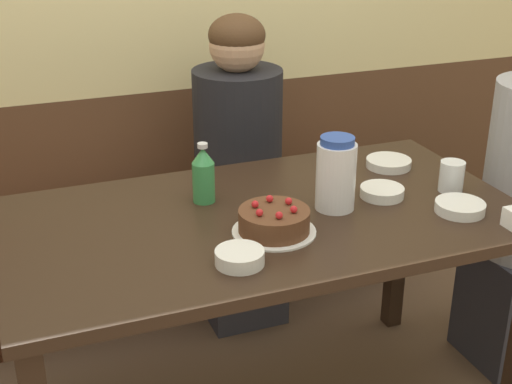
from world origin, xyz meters
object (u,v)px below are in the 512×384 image
person_dark_striped (238,179)px  bowl_sauce_shallow (389,163)px  bench_seat (191,248)px  glass_water_tall (452,176)px  water_pitcher (336,174)px  bowl_soup_white (240,257)px  soju_bottle (203,174)px  bowl_rice_small (382,192)px  birthday_cake (274,221)px  bowl_side_dish (460,207)px

person_dark_striped → bowl_sauce_shallow: bearing=37.9°
bench_seat → glass_water_tall: 1.21m
bench_seat → water_pitcher: (0.21, -0.86, 0.64)m
glass_water_tall → bowl_soup_white: bearing=-165.4°
bench_seat → bowl_soup_white: (-0.17, -1.08, 0.55)m
soju_bottle → bowl_sauce_shallow: bearing=3.8°
bowl_rice_small → bowl_sauce_shallow: 0.25m
birthday_cake → bowl_rice_small: (0.40, 0.11, -0.02)m
birthday_cake → soju_bottle: bearing=113.5°
bowl_soup_white → water_pitcher: bearing=29.9°
soju_bottle → water_pitcher: bearing=-28.0°
soju_bottle → glass_water_tall: 0.76m
bench_seat → water_pitcher: size_ratio=8.31×
birthday_cake → water_pitcher: bearing=20.6°
birthday_cake → bowl_side_dish: size_ratio=1.61×
bowl_soup_white → person_dark_striped: (0.32, 0.91, -0.19)m
bowl_side_dish → water_pitcher: bearing=154.4°
person_dark_striped → soju_bottle: bearing=-29.5°
person_dark_striped → bowl_side_dish: bearing=23.9°
water_pitcher → glass_water_tall: size_ratio=2.30×
water_pitcher → bowl_sauce_shallow: size_ratio=1.47×
bowl_side_dish → bowl_rice_small: bearing=131.3°
bowl_side_dish → bowl_sauce_shallow: (-0.01, 0.38, -0.00)m
soju_bottle → bowl_soup_white: soju_bottle is taller
soju_bottle → bench_seat: bearing=78.7°
glass_water_tall → person_dark_striped: size_ratio=0.08×
bench_seat → bowl_soup_white: 1.22m
bowl_side_dish → birthday_cake: bearing=172.7°
bench_seat → bowl_sauce_shallow: 0.99m
birthday_cake → bowl_sauce_shallow: (0.54, 0.31, -0.02)m
bowl_soup_white → glass_water_tall: bearing=14.6°
water_pitcher → bowl_sauce_shallow: (0.32, 0.23, -0.09)m
birthday_cake → water_pitcher: water_pitcher is taller
bench_seat → soju_bottle: bearing=-101.3°
birthday_cake → person_dark_striped: size_ratio=0.19×
birthday_cake → soju_bottle: soju_bottle is taller
birthday_cake → soju_bottle: size_ratio=1.26×
bowl_soup_white → bowl_side_dish: bearing=4.8°
soju_bottle → bowl_soup_white: (-0.03, -0.40, -0.07)m
bench_seat → person_dark_striped: person_dark_striped is taller
birthday_cake → soju_bottle: 0.30m
bowl_rice_small → glass_water_tall: size_ratio=1.39×
water_pitcher → bowl_soup_white: size_ratio=1.75×
bench_seat → person_dark_striped: (0.15, -0.17, 0.36)m
bench_seat → birthday_cake: (-0.02, -0.95, 0.56)m
bench_seat → soju_bottle: (-0.14, -0.68, 0.62)m
birthday_cake → person_dark_striped: (0.17, 0.78, -0.21)m
bowl_rice_small → water_pitcher: bearing=-173.2°
soju_bottle → bowl_soup_white: bearing=-94.3°
birthday_cake → glass_water_tall: 0.62m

